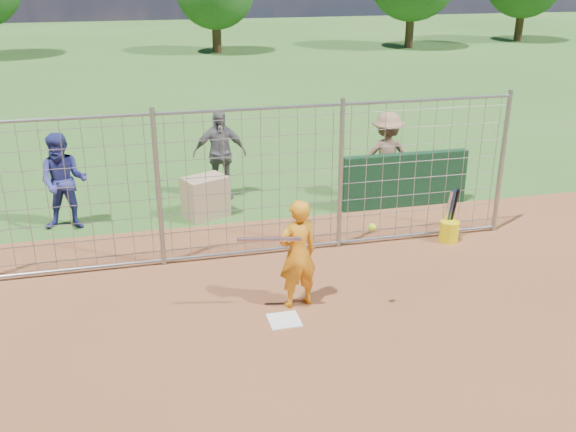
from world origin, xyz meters
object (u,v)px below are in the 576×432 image
object	(u,v)px
batter	(298,254)
bystander_a	(64,182)
equipment_bin	(205,197)
bystander_c	(387,156)
bucket_with_bats	(449,228)
bystander_b	(220,154)

from	to	relation	value
batter	bystander_a	distance (m)	5.11
bystander_a	equipment_bin	size ratio (longest dim) A/B	2.26
batter	bystander_a	bearing A→B (deg)	-61.07
bystander_c	bucket_with_bats	distance (m)	2.47
bystander_c	batter	bearing A→B (deg)	67.58
batter	bystander_b	bearing A→B (deg)	-97.99
batter	equipment_bin	xyz separation A→B (m)	(-0.86, 3.77, -0.41)
bystander_b	bystander_c	bearing A→B (deg)	-13.68
equipment_bin	bucket_with_bats	size ratio (longest dim) A/B	0.82
bucket_with_bats	batter	bearing A→B (deg)	-153.90
bystander_c	bystander_a	bearing A→B (deg)	15.19
bystander_a	equipment_bin	bearing A→B (deg)	7.45
bystander_a	equipment_bin	xyz separation A→B (m)	(2.55, -0.03, -0.50)
batter	bystander_b	xyz separation A→B (m)	(-0.41, 4.81, 0.14)
bystander_b	bucket_with_bats	distance (m)	4.89
bystander_b	bucket_with_bats	world-z (taller)	bystander_b
bystander_a	bystander_c	distance (m)	6.31
bystander_b	bucket_with_bats	xyz separation A→B (m)	(3.59, -3.25, -0.70)
batter	bystander_c	world-z (taller)	bystander_c
bystander_a	bucket_with_bats	bearing A→B (deg)	-10.66
bystander_a	equipment_bin	distance (m)	2.60
bystander_c	equipment_bin	distance (m)	3.80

